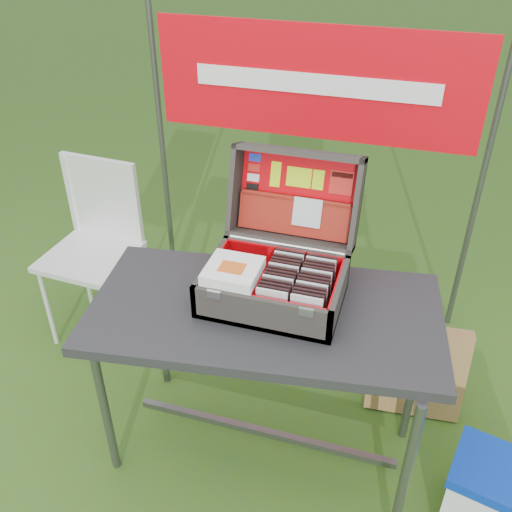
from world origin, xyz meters
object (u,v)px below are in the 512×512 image
(table, at_px, (264,386))
(cardboard_box, at_px, (417,371))
(suitcase, at_px, (278,241))
(cooler, at_px, (498,500))
(chair, at_px, (90,258))

(table, xyz_separation_m, cardboard_box, (0.60, 0.46, -0.17))
(suitcase, relative_size, cooler, 1.40)
(chair, bearing_deg, cardboard_box, 1.37)
(suitcase, distance_m, cooler, 1.29)
(table, relative_size, suitcase, 2.48)
(chair, distance_m, cardboard_box, 1.72)
(table, distance_m, cardboard_box, 0.78)
(cooler, distance_m, chair, 2.16)
(table, height_order, cooler, table)
(suitcase, bearing_deg, cardboard_box, 30.23)
(suitcase, bearing_deg, chair, 159.72)
(suitcase, xyz_separation_m, cooler, (0.93, -0.19, -0.87))
(cardboard_box, bearing_deg, cooler, -61.87)
(table, bearing_deg, cooler, -12.31)
(table, xyz_separation_m, suitcase, (0.02, 0.11, 0.63))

